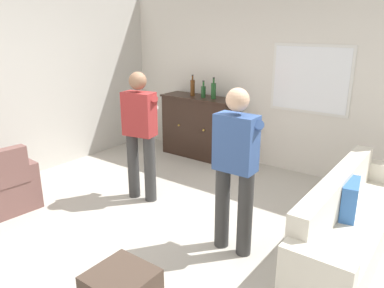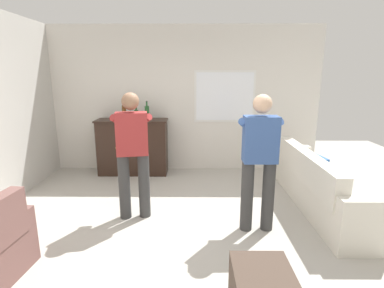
% 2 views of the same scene
% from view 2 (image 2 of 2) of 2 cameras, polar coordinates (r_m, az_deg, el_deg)
% --- Properties ---
extents(ground, '(10.40, 10.40, 0.00)m').
position_cam_2_polar(ground, '(3.80, -2.20, -16.88)').
color(ground, '#B2ADA3').
extents(wall_back_with_window, '(5.20, 0.15, 2.80)m').
position_cam_2_polar(wall_back_with_window, '(5.96, -0.92, 8.47)').
color(wall_back_with_window, silver).
rests_on(wall_back_with_window, ground).
extents(couch, '(0.57, 2.48, 0.83)m').
position_cam_2_polar(couch, '(4.70, 22.51, -7.53)').
color(couch, silver).
rests_on(couch, ground).
extents(sideboard_cabinet, '(1.34, 0.49, 1.06)m').
position_cam_2_polar(sideboard_cabinet, '(5.86, -11.17, -0.50)').
color(sideboard_cabinet, black).
rests_on(sideboard_cabinet, ground).
extents(bottle_wine_green, '(0.08, 0.08, 0.35)m').
position_cam_2_polar(bottle_wine_green, '(5.68, -8.56, 5.97)').
color(bottle_wine_green, '#1E4C23').
rests_on(bottle_wine_green, sideboard_cabinet).
extents(bottle_liquor_amber, '(0.08, 0.08, 0.28)m').
position_cam_2_polar(bottle_liquor_amber, '(5.72, -10.55, 5.62)').
color(bottle_liquor_amber, '#1E4C23').
rests_on(bottle_liquor_amber, sideboard_cabinet).
extents(bottle_spirits_clear, '(0.08, 0.08, 0.36)m').
position_cam_2_polar(bottle_spirits_clear, '(5.77, -12.82, 5.96)').
color(bottle_spirits_clear, '#593314').
rests_on(bottle_spirits_clear, sideboard_cabinet).
extents(person_standing_left, '(0.55, 0.51, 1.68)m').
position_cam_2_polar(person_standing_left, '(3.97, -11.24, -1.12)').
color(person_standing_left, '#383838').
rests_on(person_standing_left, ground).
extents(person_standing_right, '(0.56, 0.48, 1.68)m').
position_cam_2_polar(person_standing_right, '(3.66, 12.72, -2.43)').
color(person_standing_right, '#383838').
rests_on(person_standing_right, ground).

